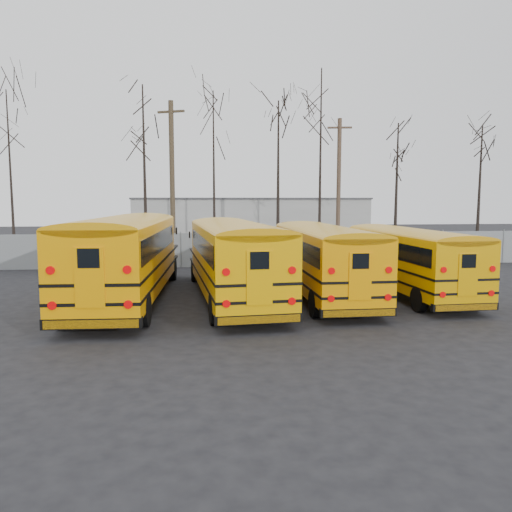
{
  "coord_description": "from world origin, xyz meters",
  "views": [
    {
      "loc": [
        -2.82,
        -17.21,
        3.93
      ],
      "look_at": [
        -0.55,
        3.31,
        1.6
      ],
      "focal_mm": 35.0,
      "sensor_mm": 36.0,
      "label": 1
    }
  ],
  "objects": [
    {
      "name": "ground",
      "position": [
        0.0,
        0.0,
        0.0
      ],
      "size": [
        120.0,
        120.0,
        0.0
      ],
      "primitive_type": "plane",
      "color": "black",
      "rests_on": "ground"
    },
    {
      "name": "fence",
      "position": [
        0.0,
        12.0,
        1.0
      ],
      "size": [
        40.0,
        0.04,
        2.0
      ],
      "primitive_type": "cube",
      "color": "gray",
      "rests_on": "ground"
    },
    {
      "name": "distant_building",
      "position": [
        2.0,
        32.0,
        2.0
      ],
      "size": [
        22.0,
        8.0,
        4.0
      ],
      "primitive_type": "cube",
      "color": "#B8B8B3",
      "rests_on": "ground"
    },
    {
      "name": "bus_a",
      "position": [
        -5.68,
        2.12,
        1.98
      ],
      "size": [
        3.26,
        12.16,
        3.38
      ],
      "rotation": [
        0.0,
        0.0,
        -0.04
      ],
      "color": "black",
      "rests_on": "ground"
    },
    {
      "name": "bus_b",
      "position": [
        -1.58,
        1.91,
        1.86
      ],
      "size": [
        3.54,
        11.49,
        3.17
      ],
      "rotation": [
        0.0,
        0.0,
        0.08
      ],
      "color": "black",
      "rests_on": "ground"
    },
    {
      "name": "bus_c",
      "position": [
        2.0,
        2.23,
        1.74
      ],
      "size": [
        2.52,
        10.64,
        2.97
      ],
      "rotation": [
        0.0,
        0.0,
        0.01
      ],
      "color": "black",
      "rests_on": "ground"
    },
    {
      "name": "bus_d",
      "position": [
        5.66,
        2.49,
        1.65
      ],
      "size": [
        2.69,
        10.13,
        2.81
      ],
      "rotation": [
        0.0,
        0.0,
        0.04
      ],
      "color": "black",
      "rests_on": "ground"
    },
    {
      "name": "utility_pole_left",
      "position": [
        -4.57,
        14.53,
        5.12
      ],
      "size": [
        1.69,
        0.8,
        9.97
      ],
      "rotation": [
        0.0,
        0.0,
        -0.39
      ],
      "color": "#443826",
      "rests_on": "ground"
    },
    {
      "name": "utility_pole_right",
      "position": [
        6.97,
        17.76,
        4.94
      ],
      "size": [
        1.71,
        0.43,
        9.62
      ],
      "rotation": [
        0.0,
        0.0,
        -0.18
      ],
      "color": "brown",
      "rests_on": "ground"
    },
    {
      "name": "tree_0",
      "position": [
        -13.96,
        13.95,
        5.15
      ],
      "size": [
        0.26,
        0.26,
        10.29
      ],
      "primitive_type": "cone",
      "color": "black",
      "rests_on": "ground"
    },
    {
      "name": "tree_1",
      "position": [
        -6.38,
        15.79,
        5.59
      ],
      "size": [
        0.26,
        0.26,
        11.17
      ],
      "primitive_type": "cone",
      "color": "black",
      "rests_on": "ground"
    },
    {
      "name": "tree_2",
      "position": [
        -1.91,
        16.86,
        5.56
      ],
      "size": [
        0.26,
        0.26,
        11.13
      ],
      "primitive_type": "cone",
      "color": "black",
      "rests_on": "ground"
    },
    {
      "name": "tree_3",
      "position": [
        2.53,
        17.26,
        5.33
      ],
      "size": [
        0.26,
        0.26,
        10.65
      ],
      "primitive_type": "cone",
      "color": "black",
      "rests_on": "ground"
    },
    {
      "name": "tree_4",
      "position": [
        5.15,
        15.86,
        6.26
      ],
      "size": [
        0.26,
        0.26,
        12.52
      ],
      "primitive_type": "cone",
      "color": "black",
      "rests_on": "ground"
    },
    {
      "name": "tree_5",
      "position": [
        10.9,
        16.87,
        4.62
      ],
      "size": [
        0.26,
        0.26,
        9.23
      ],
      "primitive_type": "cone",
      "color": "black",
      "rests_on": "ground"
    },
    {
      "name": "tree_6",
      "position": [
        16.87,
        16.51,
        4.57
      ],
      "size": [
        0.26,
        0.26,
        9.14
      ],
      "primitive_type": "cone",
      "color": "black",
      "rests_on": "ground"
    }
  ]
}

